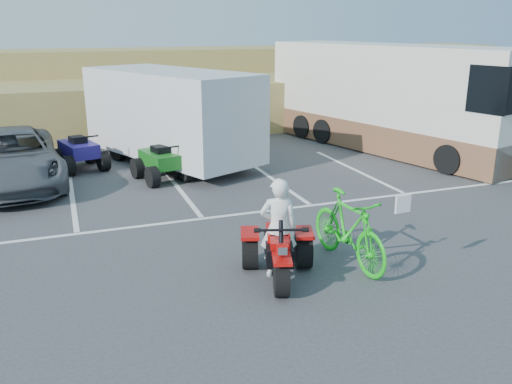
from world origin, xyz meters
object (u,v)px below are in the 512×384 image
object	(u,v)px
rider	(278,228)
quad_atv_blue	(81,169)
red_trike_atv	(278,279)
green_dirt_bike	(348,229)
rv_motorhome	(388,105)
grey_pickup	(11,158)
quad_atv_green	(162,180)
cargo_trailer	(171,114)

from	to	relation	value
rider	quad_atv_blue	distance (m)	9.23
red_trike_atv	green_dirt_bike	size ratio (longest dim) A/B	0.77
rv_motorhome	quad_atv_blue	size ratio (longest dim) A/B	5.83
grey_pickup	quad_atv_green	distance (m)	4.04
grey_pickup	rv_motorhome	world-z (taller)	rv_motorhome
rv_motorhome	quad_atv_green	bearing A→B (deg)	173.70
red_trike_atv	rider	bearing A→B (deg)	90.00
rider	grey_pickup	size ratio (longest dim) A/B	0.33
red_trike_atv	rv_motorhome	bearing A→B (deg)	65.78
green_dirt_bike	cargo_trailer	world-z (taller)	cargo_trailer
grey_pickup	quad_atv_green	bearing A→B (deg)	-18.09
red_trike_atv	quad_atv_green	xyz separation A→B (m)	(-0.72, 6.89, 0.00)
cargo_trailer	quad_atv_green	size ratio (longest dim) A/B	4.00
grey_pickup	quad_atv_blue	world-z (taller)	grey_pickup
rider	green_dirt_bike	bearing A→B (deg)	-160.91
rider	cargo_trailer	bearing A→B (deg)	-71.53
rv_motorhome	quad_atv_green	size ratio (longest dim) A/B	6.08
rider	quad_atv_blue	world-z (taller)	rider
quad_atv_blue	quad_atv_green	xyz separation A→B (m)	(2.09, -1.98, 0.00)
rv_motorhome	quad_atv_blue	world-z (taller)	rv_motorhome
red_trike_atv	grey_pickup	world-z (taller)	grey_pickup
green_dirt_bike	cargo_trailer	bearing A→B (deg)	94.56
quad_atv_blue	quad_atv_green	bearing A→B (deg)	-59.42
quad_atv_blue	rv_motorhome	bearing A→B (deg)	-19.60
green_dirt_bike	rv_motorhome	world-z (taller)	rv_motorhome
grey_pickup	cargo_trailer	xyz separation A→B (m)	(4.57, 0.95, 0.80)
quad_atv_green	quad_atv_blue	bearing A→B (deg)	123.33
cargo_trailer	quad_atv_blue	xyz separation A→B (m)	(-2.79, 0.15, -1.55)
rv_motorhome	quad_atv_green	xyz separation A→B (m)	(-8.19, -1.34, -1.52)
red_trike_atv	grey_pickup	distance (m)	9.06
cargo_trailer	grey_pickup	bearing A→B (deg)	167.41
grey_pickup	quad_atv_green	world-z (taller)	grey_pickup
grey_pickup	rider	bearing A→B (deg)	-64.04
quad_atv_green	green_dirt_bike	bearing A→B (deg)	-85.65
cargo_trailer	green_dirt_bike	bearing A→B (deg)	-104.70
cargo_trailer	quad_atv_green	distance (m)	2.49
red_trike_atv	quad_atv_blue	distance (m)	9.31
rider	grey_pickup	bearing A→B (deg)	-40.70
green_dirt_bike	quad_atv_green	xyz separation A→B (m)	(-2.14, 6.73, -0.67)
rv_motorhome	green_dirt_bike	bearing A→B (deg)	-142.46
grey_pickup	rv_motorhome	distance (m)	12.10
quad_atv_blue	quad_atv_green	world-z (taller)	quad_atv_blue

